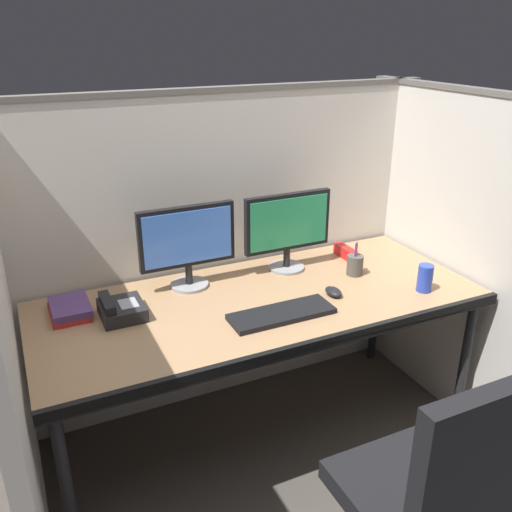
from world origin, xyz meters
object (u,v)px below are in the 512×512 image
at_px(keyboard_main, 282,314).
at_px(desk_phone, 121,309).
at_px(desk, 262,310).
at_px(pen_cup, 355,265).
at_px(monitor_left, 187,241).
at_px(computer_mouse, 333,292).
at_px(book_stack, 70,309).
at_px(monitor_right, 288,226).
at_px(red_stapler, 345,252).
at_px(soda_can, 425,278).

relative_size(keyboard_main, desk_phone, 2.26).
relative_size(desk, pen_cup, 12.03).
xyz_separation_m(monitor_left, keyboard_main, (0.25, -0.42, -0.20)).
bearing_deg(computer_mouse, pen_cup, 34.54).
height_order(book_stack, desk_phone, desk_phone).
bearing_deg(monitor_right, computer_mouse, -81.31).
xyz_separation_m(desk, keyboard_main, (0.01, -0.16, 0.06)).
distance_m(monitor_left, desk_phone, 0.41).
distance_m(desk, computer_mouse, 0.32).
distance_m(desk, desk_phone, 0.59).
relative_size(desk, book_stack, 9.04).
relative_size(desk, keyboard_main, 4.42).
relative_size(keyboard_main, book_stack, 2.05).
xyz_separation_m(keyboard_main, pen_cup, (0.50, 0.21, 0.04)).
bearing_deg(desk_phone, desk, -10.81).
distance_m(book_stack, red_stapler, 1.34).
relative_size(desk, computer_mouse, 19.79).
relative_size(desk, red_stapler, 12.67).
relative_size(monitor_left, keyboard_main, 1.00).
xyz_separation_m(desk, soda_can, (0.68, -0.22, 0.11)).
xyz_separation_m(desk, pen_cup, (0.51, 0.05, 0.10)).
height_order(monitor_right, computer_mouse, monitor_right).
height_order(keyboard_main, book_stack, book_stack).
distance_m(monitor_left, computer_mouse, 0.67).
bearing_deg(keyboard_main, monitor_right, 59.48).
bearing_deg(computer_mouse, desk, 163.27).
bearing_deg(red_stapler, monitor_left, 179.06).
bearing_deg(pen_cup, desk_phone, 176.97).
bearing_deg(pen_cup, monitor_right, 143.42).
height_order(desk, monitor_right, monitor_right).
bearing_deg(monitor_left, monitor_right, -1.86).
bearing_deg(computer_mouse, book_stack, 163.87).
relative_size(monitor_left, soda_can, 3.52).
distance_m(red_stapler, desk_phone, 1.17).
distance_m(desk, red_stapler, 0.64).
bearing_deg(book_stack, monitor_left, 4.84).
bearing_deg(monitor_left, desk_phone, -156.15).
xyz_separation_m(monitor_left, computer_mouse, (0.54, -0.35, -0.20)).
height_order(desk, computer_mouse, computer_mouse).
distance_m(desk, monitor_left, 0.44).
relative_size(desk, soda_can, 15.57).
bearing_deg(monitor_left, red_stapler, -0.94).
bearing_deg(computer_mouse, monitor_left, 146.85).
relative_size(desk_phone, soda_can, 1.56).
relative_size(monitor_right, soda_can, 3.52).
bearing_deg(book_stack, monitor_right, 1.62).
xyz_separation_m(keyboard_main, book_stack, (-0.77, 0.38, 0.01)).
bearing_deg(desk_phone, computer_mouse, -12.87).
relative_size(keyboard_main, computer_mouse, 4.48).
bearing_deg(computer_mouse, soda_can, -18.75).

